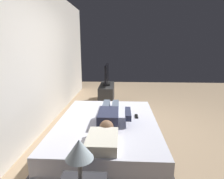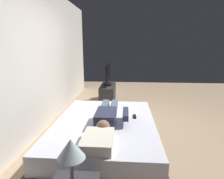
{
  "view_description": "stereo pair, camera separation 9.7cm",
  "coord_description": "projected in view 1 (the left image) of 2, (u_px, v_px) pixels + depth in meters",
  "views": [
    {
      "loc": [
        -3.49,
        0.26,
        1.64
      ],
      "look_at": [
        0.56,
        0.46,
        0.69
      ],
      "focal_mm": 30.84,
      "sensor_mm": 36.0,
      "label": 1
    },
    {
      "loc": [
        -3.48,
        0.16,
        1.64
      ],
      "look_at": [
        0.56,
        0.46,
        0.69
      ],
      "focal_mm": 30.84,
      "sensor_mm": 36.0,
      "label": 2
    }
  ],
  "objects": [
    {
      "name": "back_wall",
      "position": [
        46.0,
        57.0,
        3.91
      ],
      "size": [
        6.4,
        0.1,
        2.8
      ],
      "primitive_type": "cube",
      "color": "silver",
      "rests_on": "ground"
    },
    {
      "name": "person",
      "position": [
        110.0,
        115.0,
        2.85
      ],
      "size": [
        1.26,
        0.46,
        0.18
      ],
      "color": "#2D334C",
      "rests_on": "bed"
    },
    {
      "name": "tv_stand",
      "position": [
        107.0,
        93.0,
        5.62
      ],
      "size": [
        1.1,
        0.4,
        0.5
      ],
      "primitive_type": "cube",
      "color": "#2D2D2D",
      "rests_on": "ground"
    },
    {
      "name": "pillow",
      "position": [
        102.0,
        141.0,
        2.13
      ],
      "size": [
        0.48,
        0.34,
        0.12
      ],
      "primitive_type": "cube",
      "color": "silver",
      "rests_on": "bed"
    },
    {
      "name": "ground_plane",
      "position": [
        134.0,
        131.0,
        3.75
      ],
      "size": [
        10.0,
        10.0,
        0.0
      ],
      "primitive_type": "plane",
      "color": "tan"
    },
    {
      "name": "bed",
      "position": [
        107.0,
        138.0,
        2.91
      ],
      "size": [
        2.09,
        1.53,
        0.54
      ],
      "color": "#333338",
      "rests_on": "ground"
    },
    {
      "name": "tv",
      "position": [
        107.0,
        75.0,
        5.5
      ],
      "size": [
        0.88,
        0.2,
        0.59
      ],
      "color": "black",
      "rests_on": "tv_stand"
    },
    {
      "name": "remote",
      "position": [
        136.0,
        116.0,
        3.0
      ],
      "size": [
        0.15,
        0.04,
        0.02
      ],
      "primitive_type": "cube",
      "color": "black",
      "rests_on": "bed"
    },
    {
      "name": "lamp",
      "position": [
        79.0,
        150.0,
        1.47
      ],
      "size": [
        0.22,
        0.22,
        0.42
      ],
      "color": "#59595B",
      "rests_on": "nightstand"
    }
  ]
}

